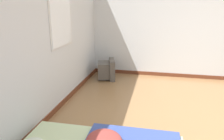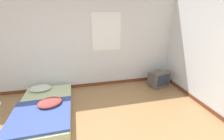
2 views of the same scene
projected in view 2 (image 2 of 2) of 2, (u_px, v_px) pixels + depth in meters
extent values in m
cube|color=silver|center=(75.00, 43.00, 3.97)|extent=(8.02, 0.06, 2.60)
cube|color=brown|center=(79.00, 86.00, 4.38)|extent=(8.02, 0.02, 0.09)
cube|color=silver|center=(107.00, 32.00, 4.02)|extent=(0.85, 0.01, 1.06)
cube|color=white|center=(107.00, 32.00, 4.01)|extent=(0.78, 0.01, 0.99)
cube|color=beige|center=(45.00, 109.00, 3.25)|extent=(1.12, 1.90, 0.19)
ellipsoid|color=silver|center=(40.00, 88.00, 3.80)|extent=(0.52, 0.35, 0.14)
cube|color=#384C93|center=(41.00, 115.00, 2.88)|extent=(1.14, 1.11, 0.05)
ellipsoid|color=#993D38|center=(50.00, 102.00, 3.17)|extent=(0.60, 0.55, 0.11)
cube|color=#56514C|center=(157.00, 78.00, 4.48)|extent=(0.52, 0.39, 0.38)
cube|color=#56514C|center=(162.00, 80.00, 4.31)|extent=(0.57, 0.27, 0.48)
cube|color=#283342|center=(163.00, 80.00, 4.25)|extent=(0.44, 0.13, 0.34)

